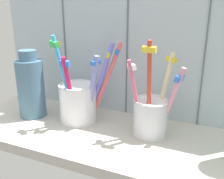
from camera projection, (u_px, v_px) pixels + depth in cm
name	position (u px, v px, depth cm)	size (l,w,h in cm)	color
counter_slab	(106.00, 137.00, 50.38)	(64.00, 22.00, 2.00)	#BCB7AD
tile_wall_back	(129.00, 22.00, 54.07)	(64.00, 2.20, 45.00)	#B2C1CC
toothbrush_cup_left	(79.00, 99.00, 53.87)	(15.49, 10.50, 18.79)	white
toothbrush_cup_right	(151.00, 113.00, 47.92)	(10.15, 8.82, 18.57)	silver
ceramic_vase	(31.00, 87.00, 55.94)	(5.88, 5.88, 14.96)	slate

